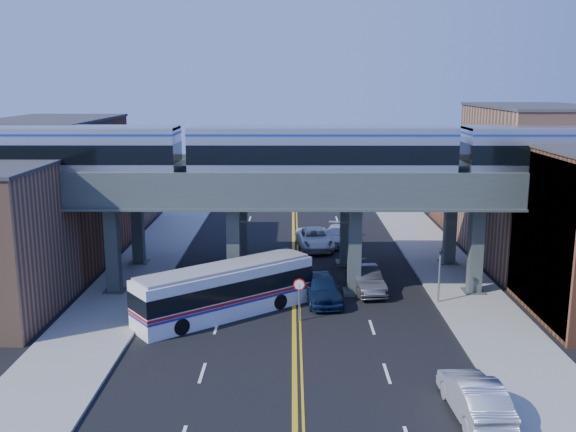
% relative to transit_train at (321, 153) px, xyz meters
% --- Properties ---
extents(ground, '(120.00, 120.00, 0.00)m').
position_rel_transit_train_xyz_m(ground, '(-1.73, -8.00, -9.46)').
color(ground, black).
rests_on(ground, ground).
extents(sidewalk_west, '(5.00, 70.00, 0.16)m').
position_rel_transit_train_xyz_m(sidewalk_west, '(-13.23, 2.00, -9.38)').
color(sidewalk_west, gray).
rests_on(sidewalk_west, ground).
extents(sidewalk_east, '(5.00, 70.00, 0.16)m').
position_rel_transit_train_xyz_m(sidewalk_east, '(9.77, 2.00, -9.38)').
color(sidewalk_east, gray).
rests_on(sidewalk_east, ground).
extents(building_west_b, '(8.00, 14.00, 11.00)m').
position_rel_transit_train_xyz_m(building_west_b, '(-20.23, 8.00, -3.96)').
color(building_west_b, brown).
rests_on(building_west_b, ground).
extents(building_west_c, '(8.00, 10.00, 8.00)m').
position_rel_transit_train_xyz_m(building_west_c, '(-20.23, 21.00, -5.46)').
color(building_west_c, '#91684B').
rests_on(building_west_c, ground).
extents(building_east_b, '(8.00, 14.00, 12.00)m').
position_rel_transit_train_xyz_m(building_east_b, '(16.77, 8.00, -3.46)').
color(building_east_b, '#91684B').
rests_on(building_east_b, ground).
extents(building_east_c, '(8.00, 10.00, 9.00)m').
position_rel_transit_train_xyz_m(building_east_c, '(16.77, 21.00, -4.96)').
color(building_east_c, brown).
rests_on(building_east_c, ground).
extents(mural_panel, '(0.10, 9.50, 9.50)m').
position_rel_transit_train_xyz_m(mural_panel, '(12.82, -4.00, -4.71)').
color(mural_panel, teal).
rests_on(mural_panel, ground).
extents(elevated_viaduct_near, '(52.00, 3.60, 7.40)m').
position_rel_transit_train_xyz_m(elevated_viaduct_near, '(-1.73, 0.00, -2.99)').
color(elevated_viaduct_near, '#39423E').
rests_on(elevated_viaduct_near, ground).
extents(elevated_viaduct_far, '(52.00, 3.60, 7.40)m').
position_rel_transit_train_xyz_m(elevated_viaduct_far, '(-1.73, 7.00, -2.99)').
color(elevated_viaduct_far, '#39423E').
rests_on(elevated_viaduct_far, ground).
extents(transit_train, '(52.08, 3.27, 3.82)m').
position_rel_transit_train_xyz_m(transit_train, '(0.00, 0.00, 0.00)').
color(transit_train, black).
rests_on(transit_train, elevated_viaduct_near).
extents(stop_sign, '(0.76, 0.09, 2.63)m').
position_rel_transit_train_xyz_m(stop_sign, '(-1.43, -5.00, -7.70)').
color(stop_sign, slate).
rests_on(stop_sign, ground).
extents(traffic_signal, '(0.15, 0.18, 4.10)m').
position_rel_transit_train_xyz_m(traffic_signal, '(7.47, -2.00, -7.16)').
color(traffic_signal, slate).
rests_on(traffic_signal, ground).
extents(transit_bus, '(10.65, 9.04, 2.96)m').
position_rel_transit_train_xyz_m(transit_bus, '(-5.88, -4.01, -7.94)').
color(transit_bus, white).
rests_on(transit_bus, ground).
extents(car_lane_a, '(2.77, 5.61, 1.84)m').
position_rel_transit_train_xyz_m(car_lane_a, '(0.07, -1.52, -8.54)').
color(car_lane_a, '#11203F').
rests_on(car_lane_a, ground).
extents(car_lane_b, '(2.40, 5.31, 1.69)m').
position_rel_transit_train_xyz_m(car_lane_b, '(3.13, 0.50, -8.62)').
color(car_lane_b, '#303033').
rests_on(car_lane_b, ground).
extents(car_lane_c, '(3.39, 6.24, 1.66)m').
position_rel_transit_train_xyz_m(car_lane_c, '(0.07, 12.03, -8.63)').
color(car_lane_c, silver).
rests_on(car_lane_c, ground).
extents(car_lane_d, '(2.77, 5.49, 1.53)m').
position_rel_transit_train_xyz_m(car_lane_d, '(2.08, 13.56, -8.70)').
color(car_lane_d, silver).
rests_on(car_lane_d, ground).
extents(car_parked_curb, '(2.15, 5.37, 1.74)m').
position_rel_transit_train_xyz_m(car_parked_curb, '(5.87, -16.00, -8.59)').
color(car_parked_curb, '#A9A9AD').
rests_on(car_parked_curb, ground).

